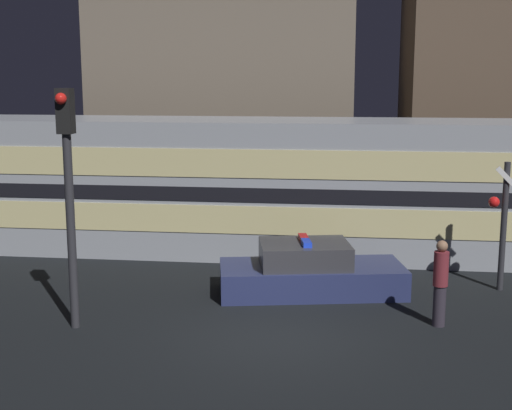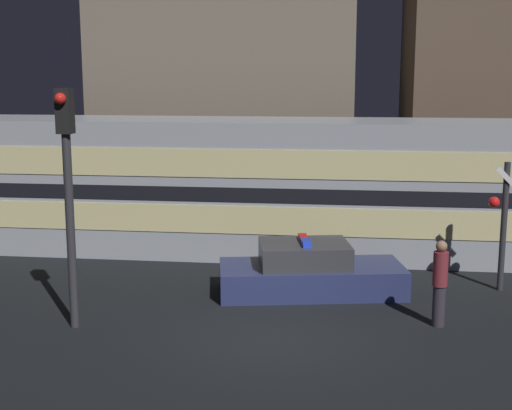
# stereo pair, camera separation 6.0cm
# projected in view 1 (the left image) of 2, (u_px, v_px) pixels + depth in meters

# --- Properties ---
(ground_plane) EXTENTS (120.00, 120.00, 0.00)m
(ground_plane) POSITION_uv_depth(u_px,v_px,m) (275.00, 335.00, 14.49)
(ground_plane) COLOR black
(train) EXTENTS (23.25, 3.18, 3.93)m
(train) POSITION_uv_depth(u_px,v_px,m) (211.00, 185.00, 21.24)
(train) COLOR #999EA5
(train) RESTS_ON ground_plane
(police_car) EXTENTS (4.67, 2.59, 1.37)m
(police_car) POSITION_uv_depth(u_px,v_px,m) (310.00, 273.00, 17.21)
(police_car) COLOR navy
(police_car) RESTS_ON ground_plane
(pedestrian) EXTENTS (0.31, 0.31, 1.85)m
(pedestrian) POSITION_uv_depth(u_px,v_px,m) (440.00, 282.00, 14.87)
(pedestrian) COLOR #2D2833
(pedestrian) RESTS_ON ground_plane
(crossing_signal_near) EXTENTS (0.84, 0.36, 3.17)m
(crossing_signal_near) POSITION_uv_depth(u_px,v_px,m) (505.00, 218.00, 17.16)
(crossing_signal_near) COLOR #2D2D33
(crossing_signal_near) RESTS_ON ground_plane
(traffic_light_corner) EXTENTS (0.30, 0.46, 4.96)m
(traffic_light_corner) POSITION_uv_depth(u_px,v_px,m) (69.00, 182.00, 14.39)
(traffic_light_corner) COLOR #2D2D33
(traffic_light_corner) RESTS_ON ground_plane
(building_left) EXTENTS (9.62, 6.03, 10.57)m
(building_left) POSITION_uv_depth(u_px,v_px,m) (229.00, 73.00, 27.66)
(building_left) COLOR #726656
(building_left) RESTS_ON ground_plane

